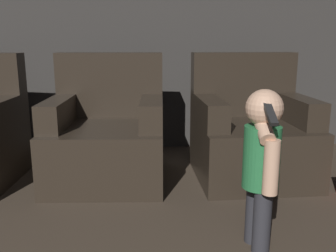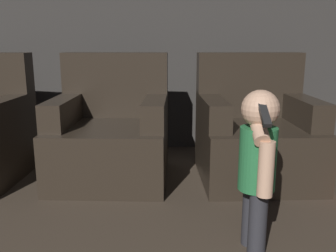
% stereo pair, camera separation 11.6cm
% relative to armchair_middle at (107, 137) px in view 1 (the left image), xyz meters
% --- Properties ---
extents(wall_back, '(8.40, 0.05, 2.60)m').
position_rel_armchair_middle_xyz_m(wall_back, '(0.12, 0.87, 0.97)').
color(wall_back, '#33302D').
rests_on(wall_back, ground_plane).
extents(armchair_middle, '(0.88, 0.84, 0.96)m').
position_rel_armchair_middle_xyz_m(armchair_middle, '(0.00, 0.00, 0.00)').
color(armchair_middle, black).
rests_on(armchair_middle, ground_plane).
extents(armchair_right, '(0.88, 0.85, 0.96)m').
position_rel_armchair_middle_xyz_m(armchair_right, '(1.12, -0.00, 0.00)').
color(armchair_right, black).
rests_on(armchair_right, ground_plane).
extents(person_toddler, '(0.18, 0.33, 0.83)m').
position_rel_armchair_middle_xyz_m(person_toddler, '(0.87, -1.06, 0.16)').
color(person_toddler, '#28282D').
rests_on(person_toddler, ground_plane).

